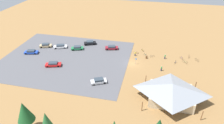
{
  "coord_description": "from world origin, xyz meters",
  "views": [
    {
      "loc": [
        -5.42,
        53.96,
        33.04
      ],
      "look_at": [
        6.26,
        2.37,
        1.2
      ],
      "focal_mm": 31.83,
      "sensor_mm": 36.0,
      "label": 1
    }
  ],
  "objects_px": {
    "car_silver_second_row": "(99,81)",
    "bicycle_silver_back_row": "(152,56)",
    "bicycle_orange_by_bin": "(136,53)",
    "car_tan_near_entry": "(46,45)",
    "car_maroon_back_corner": "(112,48)",
    "car_white_aisle_side": "(60,46)",
    "bicycle_red_lone_east": "(189,56)",
    "trash_bin": "(146,57)",
    "car_black_end_stall": "(90,43)",
    "car_blue_by_curb": "(31,52)",
    "pine_mideast": "(24,112)",
    "bicycle_purple_edge_north": "(182,58)",
    "visitor_by_pavilion": "(135,53)",
    "bicycle_blue_yard_center": "(175,62)",
    "bicycle_black_mid_cluster": "(197,60)",
    "bicycle_teal_trailside": "(146,55)",
    "car_red_front_row": "(53,64)",
    "bike_pavilion": "(171,91)",
    "lot_sign": "(136,60)",
    "bicycle_yellow_yard_left": "(143,50)",
    "visitor_at_bikes": "(165,56)",
    "visitor_near_lot": "(161,68)",
    "car_green_far_end": "(77,48)",
    "bicycle_green_yard_front": "(185,62)"
  },
  "relations": [
    {
      "from": "car_maroon_back_corner",
      "to": "car_white_aisle_side",
      "type": "xyz_separation_m",
      "value": [
        18.47,
        3.07,
        -0.03
      ]
    },
    {
      "from": "bicycle_orange_by_bin",
      "to": "car_white_aisle_side",
      "type": "xyz_separation_m",
      "value": [
        27.44,
        1.93,
        0.37
      ]
    },
    {
      "from": "pine_mideast",
      "to": "bicycle_orange_by_bin",
      "type": "bearing_deg",
      "value": -114.7
    },
    {
      "from": "car_black_end_stall",
      "to": "car_white_aisle_side",
      "type": "xyz_separation_m",
      "value": [
        9.63,
        5.15,
        -0.03
      ]
    },
    {
      "from": "car_red_front_row",
      "to": "car_maroon_back_corner",
      "type": "height_order",
      "value": "car_maroon_back_corner"
    },
    {
      "from": "bicycle_teal_trailside",
      "to": "car_maroon_back_corner",
      "type": "bearing_deg",
      "value": -9.72
    },
    {
      "from": "car_blue_by_curb",
      "to": "car_black_end_stall",
      "type": "xyz_separation_m",
      "value": [
        -17.61,
        -11.32,
        0.05
      ]
    },
    {
      "from": "bicycle_purple_edge_north",
      "to": "bicycle_green_yard_front",
      "type": "bearing_deg",
      "value": 110.3
    },
    {
      "from": "bicycle_silver_back_row",
      "to": "car_black_end_stall",
      "type": "relative_size",
      "value": 0.3
    },
    {
      "from": "bicycle_purple_edge_north",
      "to": "pine_mideast",
      "type": "bearing_deg",
      "value": 48.93
    },
    {
      "from": "bike_pavilion",
      "to": "car_black_end_stall",
      "type": "height_order",
      "value": "bike_pavilion"
    },
    {
      "from": "bicycle_black_mid_cluster",
      "to": "visitor_at_bikes",
      "type": "bearing_deg",
      "value": 4.82
    },
    {
      "from": "bicycle_silver_back_row",
      "to": "bicycle_orange_by_bin",
      "type": "relative_size",
      "value": 0.83
    },
    {
      "from": "bicycle_orange_by_bin",
      "to": "car_tan_near_entry",
      "type": "distance_m",
      "value": 33.11
    },
    {
      "from": "lot_sign",
      "to": "bicycle_teal_trailside",
      "type": "xyz_separation_m",
      "value": [
        -2.62,
        -6.11,
        -1.02
      ]
    },
    {
      "from": "bicycle_orange_by_bin",
      "to": "bicycle_red_lone_east",
      "type": "distance_m",
      "value": 17.68
    },
    {
      "from": "bicycle_purple_edge_north",
      "to": "car_black_end_stall",
      "type": "xyz_separation_m",
      "value": [
        32.97,
        -3.63,
        0.39
      ]
    },
    {
      "from": "car_white_aisle_side",
      "to": "visitor_near_lot",
      "type": "distance_m",
      "value": 36.85
    },
    {
      "from": "bicycle_yellow_yard_left",
      "to": "visitor_at_bikes",
      "type": "distance_m",
      "value": 8.63
    },
    {
      "from": "trash_bin",
      "to": "bicycle_black_mid_cluster",
      "type": "relative_size",
      "value": 0.7
    },
    {
      "from": "car_blue_by_curb",
      "to": "pine_mideast",
      "type": "bearing_deg",
      "value": 121.41
    },
    {
      "from": "car_silver_second_row",
      "to": "bicycle_silver_back_row",
      "type": "bearing_deg",
      "value": -127.23
    },
    {
      "from": "bicycle_orange_by_bin",
      "to": "bicycle_black_mid_cluster",
      "type": "relative_size",
      "value": 1.35
    },
    {
      "from": "bicycle_orange_by_bin",
      "to": "bicycle_purple_edge_north",
      "type": "height_order",
      "value": "bicycle_purple_edge_north"
    },
    {
      "from": "car_tan_near_entry",
      "to": "bike_pavilion",
      "type": "bearing_deg",
      "value": 156.24
    },
    {
      "from": "visitor_near_lot",
      "to": "car_white_aisle_side",
      "type": "bearing_deg",
      "value": -11.4
    },
    {
      "from": "pine_mideast",
      "to": "visitor_by_pavilion",
      "type": "height_order",
      "value": "pine_mideast"
    },
    {
      "from": "bicycle_purple_edge_north",
      "to": "visitor_by_pavilion",
      "type": "bearing_deg",
      "value": 4.84
    },
    {
      "from": "bicycle_silver_back_row",
      "to": "bicycle_teal_trailside",
      "type": "relative_size",
      "value": 1.11
    },
    {
      "from": "bicycle_black_mid_cluster",
      "to": "bicycle_red_lone_east",
      "type": "distance_m",
      "value": 2.96
    },
    {
      "from": "bicycle_silver_back_row",
      "to": "visitor_by_pavilion",
      "type": "relative_size",
      "value": 0.84
    },
    {
      "from": "bicycle_red_lone_east",
      "to": "car_tan_near_entry",
      "type": "bearing_deg",
      "value": 4.07
    },
    {
      "from": "bike_pavilion",
      "to": "lot_sign",
      "type": "bearing_deg",
      "value": -55.29
    },
    {
      "from": "car_black_end_stall",
      "to": "car_maroon_back_corner",
      "type": "relative_size",
      "value": 0.98
    },
    {
      "from": "bicycle_blue_yard_center",
      "to": "car_green_far_end",
      "type": "relative_size",
      "value": 0.33
    },
    {
      "from": "car_silver_second_row",
      "to": "car_red_front_row",
      "type": "height_order",
      "value": "car_silver_second_row"
    },
    {
      "from": "bike_pavilion",
      "to": "car_black_end_stall",
      "type": "bearing_deg",
      "value": -41.07
    },
    {
      "from": "lot_sign",
      "to": "car_maroon_back_corner",
      "type": "distance_m",
      "value": 12.73
    },
    {
      "from": "bicycle_blue_yard_center",
      "to": "bicycle_black_mid_cluster",
      "type": "relative_size",
      "value": 1.19
    },
    {
      "from": "bicycle_red_lone_east",
      "to": "car_blue_by_curb",
      "type": "xyz_separation_m",
      "value": [
        53.05,
        9.24,
        0.31
      ]
    },
    {
      "from": "bicycle_black_mid_cluster",
      "to": "car_blue_by_curb",
      "type": "distance_m",
      "value": 55.87
    },
    {
      "from": "car_white_aisle_side",
      "to": "bicycle_red_lone_east",
      "type": "bearing_deg",
      "value": -176.11
    },
    {
      "from": "trash_bin",
      "to": "visitor_near_lot",
      "type": "xyz_separation_m",
      "value": [
        -4.9,
        6.6,
        0.45
      ]
    },
    {
      "from": "bicycle_green_yard_front",
      "to": "bicycle_silver_back_row",
      "type": "bearing_deg",
      "value": -8.36
    },
    {
      "from": "bike_pavilion",
      "to": "bicycle_purple_edge_north",
      "type": "relative_size",
      "value": 8.73
    },
    {
      "from": "car_silver_second_row",
      "to": "car_blue_by_curb",
      "type": "height_order",
      "value": "car_silver_second_row"
    },
    {
      "from": "trash_bin",
      "to": "bicycle_orange_by_bin",
      "type": "bearing_deg",
      "value": -34.61
    },
    {
      "from": "car_silver_second_row",
      "to": "car_green_far_end",
      "type": "height_order",
      "value": "car_silver_second_row"
    },
    {
      "from": "bicycle_black_mid_cluster",
      "to": "car_red_front_row",
      "type": "height_order",
      "value": "car_red_front_row"
    },
    {
      "from": "bicycle_teal_trailside",
      "to": "car_tan_near_entry",
      "type": "height_order",
      "value": "car_tan_near_entry"
    }
  ]
}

